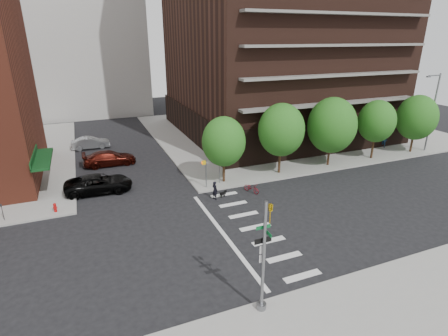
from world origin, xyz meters
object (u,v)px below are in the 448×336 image
Objects in this scene: traffic_signal at (264,266)px; fire_hydrant at (55,207)px; parked_car_black at (99,184)px; parked_car_maroon at (110,158)px; scooter at (251,188)px; pedestrian_far at (384,140)px; parked_car_silver at (90,143)px; dog_walker at (215,190)px.

traffic_signal reaches higher than fire_hydrant.
parked_car_maroon is at bearing -9.03° from parked_car_black.
parked_car_black reaches higher than scooter.
fire_hydrant is 36.90m from pedestrian_far.
pedestrian_far reaches higher than fire_hydrant.
traffic_signal reaches higher than scooter.
fire_hydrant is at bearing 148.21° from scooter.
parked_car_maroon is (-5.03, 25.10, -1.91)m from traffic_signal.
parked_car_silver is (-0.09, 13.90, -0.06)m from parked_car_black.
parked_car_maroon is 14.23m from dog_walker.
fire_hydrant is 17.17m from parked_car_silver.
parked_car_black reaches higher than parked_car_maroon.
pedestrian_far reaches higher than scooter.
scooter is (10.94, -12.08, -0.35)m from parked_car_maroon.
parked_car_maroon reaches higher than scooter.
parked_car_silver is 2.44× the size of pedestrian_far.
pedestrian_far is at bearing -8.93° from scooter.
parked_car_black is 10.41m from dog_walker.
parked_car_black is at bearing 167.60° from parked_car_maroon.
parked_car_silver is at bearing 3.91° from parked_car_black.
dog_walker is at bearing 79.43° from traffic_signal.
scooter is (15.94, -2.28, -0.12)m from fire_hydrant.
pedestrian_far is (33.38, -13.63, 0.33)m from parked_car_silver.
parked_car_black is (3.47, 2.93, 0.24)m from fire_hydrant.
parked_car_black is 3.52× the size of dog_walker.
scooter is at bearing 65.59° from traffic_signal.
dog_walker is (9.08, -19.15, 0.08)m from parked_car_silver.
traffic_signal is at bearing -63.35° from pedestrian_far.
traffic_signal is 18.42m from fire_hydrant.
traffic_signal is 13.34m from dog_walker.
parked_car_maroon is 32.44m from pedestrian_far.
parked_car_silver is 2.75× the size of dog_walker.
scooter is 21.54m from pedestrian_far.
dog_walker reaches higher than parked_car_black.
parked_car_black is at bearing 133.68° from scooter.
pedestrian_far reaches higher than parked_car_black.
parked_car_black is at bearing 109.81° from traffic_signal.
fire_hydrant is at bearing 60.71° from dog_walker.
parked_car_maroon reaches higher than fire_hydrant.
dog_walker is (8.99, -5.25, 0.02)m from parked_car_black.
fire_hydrant is 16.10m from scooter.
traffic_signal is 1.34× the size of parked_car_silver.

